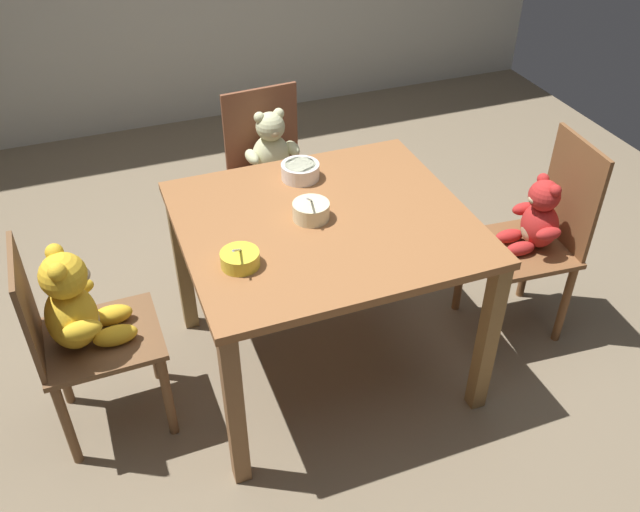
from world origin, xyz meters
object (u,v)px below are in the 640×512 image
dining_table (325,242)px  porridge_bowl_white_far_center (300,171)px  teddy_chair_near_left (78,317)px  porridge_bowl_cream_center (311,210)px  teddy_chair_far_center (272,161)px  porridge_bowl_yellow_near_left (240,259)px  teddy_chair_near_right (536,229)px

dining_table → porridge_bowl_white_far_center: (0.01, 0.31, 0.14)m
dining_table → teddy_chair_near_left: size_ratio=1.26×
teddy_chair_near_left → porridge_bowl_white_far_center: 1.00m
porridge_bowl_cream_center → teddy_chair_near_left: bearing=-178.6°
dining_table → porridge_bowl_cream_center: bearing=153.4°
teddy_chair_far_center → porridge_bowl_cream_center: bearing=-11.2°
porridge_bowl_yellow_near_left → porridge_bowl_white_far_center: porridge_bowl_yellow_near_left is taller
porridge_bowl_yellow_near_left → teddy_chair_near_left: bearing=163.9°
dining_table → teddy_chair_near_left: bearing=179.9°
teddy_chair_near_right → porridge_bowl_white_far_center: (-0.91, 0.38, 0.26)m
porridge_bowl_cream_center → porridge_bowl_yellow_near_left: (-0.32, -0.18, -0.01)m
teddy_chair_far_center → porridge_bowl_yellow_near_left: bearing=-26.5°
porridge_bowl_cream_center → teddy_chair_near_right: bearing=-5.6°
dining_table → porridge_bowl_yellow_near_left: bearing=-156.3°
teddy_chair_near_left → teddy_chair_near_right: (1.83, -0.07, -0.03)m
porridge_bowl_white_far_center → porridge_bowl_cream_center: bearing=-101.6°
teddy_chair_near_right → porridge_bowl_white_far_center: size_ratio=5.89×
teddy_chair_near_right → porridge_bowl_cream_center: teddy_chair_near_right is taller
teddy_chair_near_right → teddy_chair_near_left: bearing=2.2°
dining_table → porridge_bowl_white_far_center: 0.34m
teddy_chair_far_center → teddy_chair_near_right: bearing=38.4°
teddy_chair_near_left → teddy_chair_near_right: size_ratio=0.93×
porridge_bowl_cream_center → porridge_bowl_yellow_near_left: porridge_bowl_cream_center is taller
teddy_chair_near_right → porridge_bowl_white_far_center: bearing=-18.3°
teddy_chair_near_left → porridge_bowl_white_far_center: (0.93, 0.31, 0.23)m
dining_table → teddy_chair_near_left: (-0.92, 0.00, -0.09)m
dining_table → porridge_bowl_white_far_center: porridge_bowl_white_far_center is taller
porridge_bowl_yellow_near_left → porridge_bowl_white_far_center: (0.38, 0.47, 0.01)m
porridge_bowl_white_far_center → dining_table: bearing=-92.5°
dining_table → porridge_bowl_white_far_center: bearing=87.5°
teddy_chair_near_right → porridge_bowl_yellow_near_left: size_ratio=6.70×
porridge_bowl_cream_center → porridge_bowl_white_far_center: porridge_bowl_cream_center is taller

